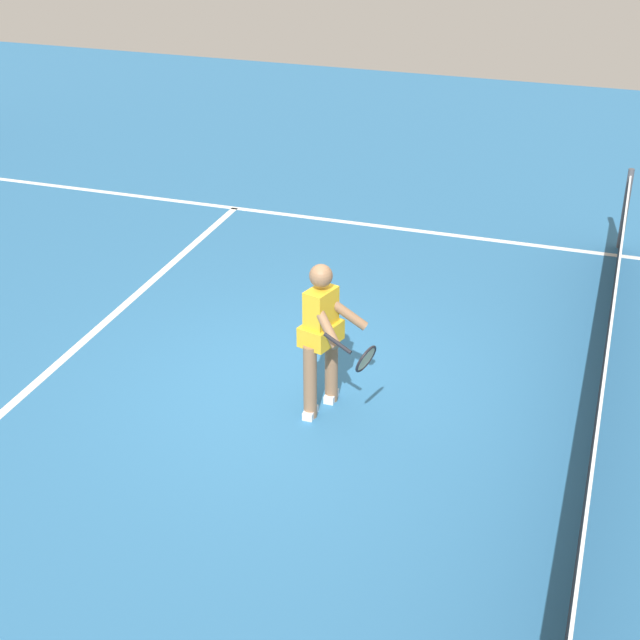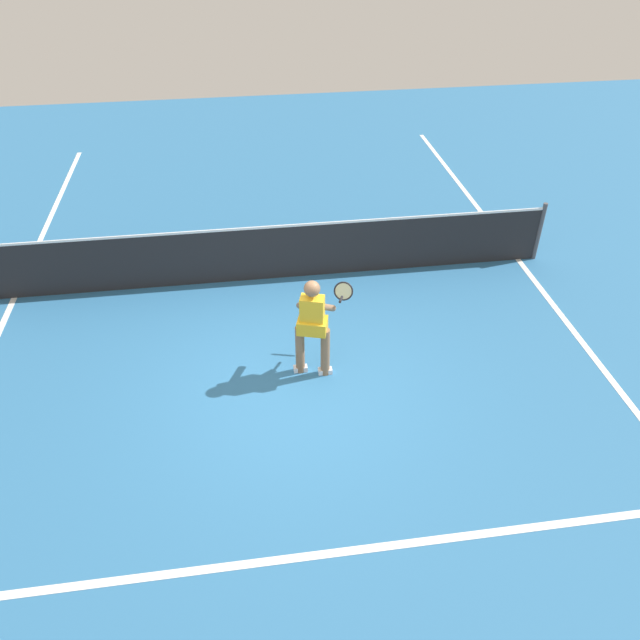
# 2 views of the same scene
# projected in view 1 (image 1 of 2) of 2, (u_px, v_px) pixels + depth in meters

# --- Properties ---
(ground_plane) EXTENTS (27.30, 27.30, 0.00)m
(ground_plane) POSITION_uv_depth(u_px,v_px,m) (299.00, 388.00, 9.70)
(ground_plane) COLOR teal
(service_line_marking) EXTENTS (8.94, 0.10, 0.01)m
(service_line_marking) POSITION_uv_depth(u_px,v_px,m) (76.00, 348.00, 10.43)
(service_line_marking) COLOR white
(service_line_marking) RESTS_ON ground
(sideline_left_marking) EXTENTS (0.10, 19.00, 0.01)m
(sideline_left_marking) POSITION_uv_depth(u_px,v_px,m) (405.00, 229.00, 13.45)
(sideline_left_marking) COLOR white
(sideline_left_marking) RESTS_ON ground
(court_net) EXTENTS (9.62, 0.08, 1.11)m
(court_net) POSITION_uv_depth(u_px,v_px,m) (601.00, 393.00, 8.64)
(court_net) COLOR #4C4C51
(court_net) RESTS_ON ground
(tennis_player) EXTENTS (0.96, 0.88, 1.55)m
(tennis_player) POSITION_uv_depth(u_px,v_px,m) (323.00, 334.00, 8.96)
(tennis_player) COLOR #8C6647
(tennis_player) RESTS_ON ground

